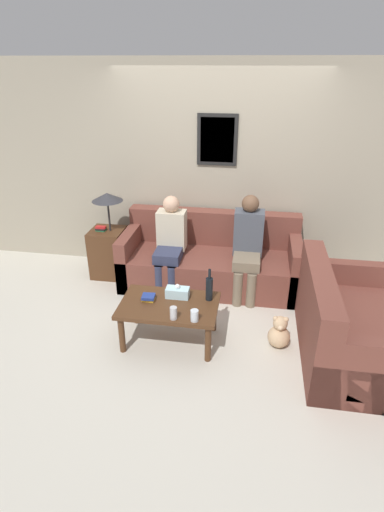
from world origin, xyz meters
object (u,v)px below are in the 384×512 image
at_px(coffee_table, 169,309).
at_px(person_left, 170,241).
at_px(wine_bottle, 209,288).
at_px(couch_side, 345,328).
at_px(teddy_bear, 279,333).
at_px(drinking_glass, 194,316).
at_px(person_right, 248,244).
at_px(couch_main, 211,261).

xyz_separation_m(coffee_table, person_left, (-0.21, 1.08, 0.24)).
distance_m(coffee_table, wine_bottle, 0.44).
bearing_deg(couch_side, person_left, 61.69).
relative_size(wine_bottle, teddy_bear, 0.98).
distance_m(wine_bottle, drinking_glass, 0.39).
bearing_deg(person_left, person_right, -0.47).
height_order(person_left, person_right, person_right).
relative_size(couch_main, teddy_bear, 6.26).
bearing_deg(couch_side, couch_main, 50.15).
distance_m(couch_main, person_left, 0.59).
bearing_deg(wine_bottle, teddy_bear, -4.96).
relative_size(couch_main, coffee_table, 2.26).
height_order(couch_side, coffee_table, couch_side).
height_order(coffee_table, wine_bottle, wine_bottle).
bearing_deg(couch_main, drinking_glass, -88.98).
bearing_deg(coffee_table, couch_side, 2.14).
distance_m(couch_side, drinking_glass, 1.43).
xyz_separation_m(couch_side, person_right, (-0.97, 1.01, 0.34)).
distance_m(couch_side, teddy_bear, 0.62).
bearing_deg(drinking_glass, wine_bottle, 77.00).
xyz_separation_m(couch_main, coffee_table, (-0.26, -1.24, 0.07)).
bearing_deg(person_right, teddy_bear, -69.49).
relative_size(couch_side, teddy_bear, 4.27).
bearing_deg(teddy_bear, person_right, 110.51).
relative_size(drinking_glass, person_left, 0.10).
height_order(couch_main, coffee_table, couch_main).
bearing_deg(person_right, person_left, 179.53).
bearing_deg(person_left, drinking_glass, -69.16).
bearing_deg(drinking_glass, couch_main, 91.02).
bearing_deg(couch_side, wine_bottle, 86.56).
height_order(couch_main, wine_bottle, couch_main).
xyz_separation_m(drinking_glass, person_right, (0.42, 1.31, 0.15)).
bearing_deg(drinking_glass, teddy_bear, 21.71).
xyz_separation_m(wine_bottle, person_right, (0.33, 0.93, 0.08)).
bearing_deg(teddy_bear, couch_side, -1.64).
distance_m(couch_main, person_right, 0.59).
relative_size(coffee_table, wine_bottle, 2.83).
distance_m(couch_side, wine_bottle, 1.33).
bearing_deg(drinking_glass, person_left, 110.84).
bearing_deg(teddy_bear, couch_main, 125.11).
distance_m(wine_bottle, person_right, 0.99).
bearing_deg(couch_main, teddy_bear, -54.89).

